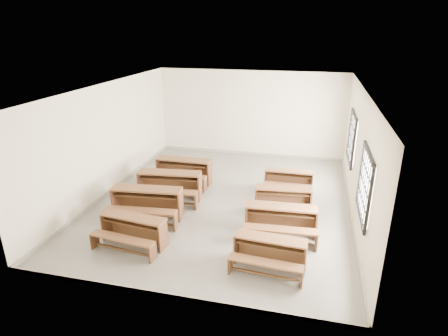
% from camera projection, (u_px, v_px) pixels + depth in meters
% --- Properties ---
extents(room, '(8.50, 8.50, 3.20)m').
position_uv_depth(room, '(227.00, 128.00, 9.96)').
color(room, slate).
rests_on(room, ground).
extents(desk_set_0, '(1.62, 0.97, 0.69)m').
position_uv_depth(desk_set_0, '(133.00, 228.00, 8.47)').
color(desk_set_0, brown).
rests_on(desk_set_0, ground).
extents(desk_set_1, '(1.89, 1.12, 0.81)m').
position_uv_depth(desk_set_1, '(147.00, 201.00, 9.63)').
color(desk_set_1, brown).
rests_on(desk_set_1, ground).
extents(desk_set_2, '(1.90, 1.14, 0.81)m').
position_uv_depth(desk_set_2, '(169.00, 184.00, 10.69)').
color(desk_set_2, brown).
rests_on(desk_set_2, ground).
extents(desk_set_3, '(1.75, 0.92, 0.78)m').
position_uv_depth(desk_set_3, '(183.00, 169.00, 11.81)').
color(desk_set_3, brown).
rests_on(desk_set_3, ground).
extents(desk_set_4, '(1.53, 0.88, 0.67)m').
position_uv_depth(desk_set_4, '(270.00, 251.00, 7.66)').
color(desk_set_4, brown).
rests_on(desk_set_4, ground).
extents(desk_set_5, '(1.72, 0.96, 0.75)m').
position_uv_depth(desk_set_5, '(281.00, 219.00, 8.81)').
color(desk_set_5, brown).
rests_on(desk_set_5, ground).
extents(desk_set_6, '(1.56, 0.92, 0.67)m').
position_uv_depth(desk_set_6, '(283.00, 198.00, 10.00)').
color(desk_set_6, brown).
rests_on(desk_set_6, ground).
extents(desk_set_7, '(1.43, 0.74, 0.64)m').
position_uv_depth(desk_set_7, '(288.00, 179.00, 11.25)').
color(desk_set_7, brown).
rests_on(desk_set_7, ground).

